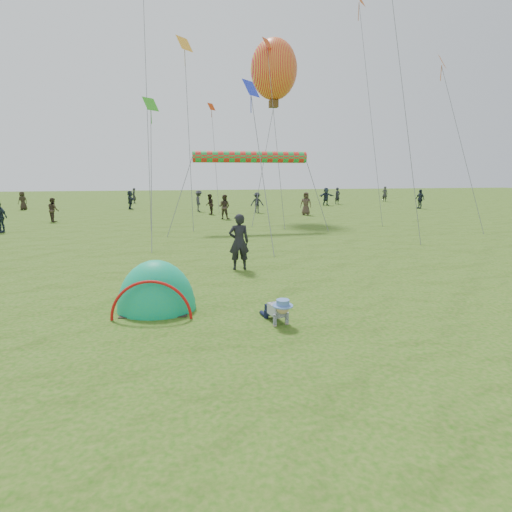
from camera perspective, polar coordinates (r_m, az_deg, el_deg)
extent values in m
plane|color=#1C5409|center=(9.47, 4.36, -8.34)|extent=(140.00, 140.00, 0.00)
ellipsoid|color=#00A594|center=(10.09, -13.94, -7.38)|extent=(2.07, 1.79, 2.44)
imported|color=black|center=(13.55, -2.45, 2.02)|extent=(0.70, 0.46, 1.91)
imported|color=#28282D|center=(45.86, -17.05, 8.25)|extent=(0.44, 0.63, 1.64)
imported|color=#3D3025|center=(30.26, -26.97, 5.90)|extent=(0.94, 0.99, 1.62)
imported|color=#252D3D|center=(40.18, 22.37, 7.54)|extent=(0.59, 1.09, 1.76)
imported|color=#21232A|center=(33.30, 0.15, 7.64)|extent=(1.14, 0.72, 1.67)
imported|color=#44342A|center=(31.70, 7.14, 7.44)|extent=(1.04, 0.92, 1.78)
imported|color=#232C36|center=(38.43, -17.53, 7.65)|extent=(0.97, 1.62, 1.67)
imported|color=black|center=(43.31, 11.56, 8.42)|extent=(0.74, 0.61, 1.75)
imported|color=#413329|center=(28.79, -4.55, 7.01)|extent=(1.05, 0.97, 1.74)
imported|color=#24313F|center=(26.33, -32.78, 4.73)|extent=(1.09, 0.88, 1.74)
imported|color=#313237|center=(34.78, -8.16, 7.80)|extent=(0.68, 1.17, 1.79)
imported|color=black|center=(41.53, -30.37, 6.83)|extent=(0.92, 0.94, 1.63)
imported|color=#242F41|center=(41.52, 9.97, 8.37)|extent=(1.73, 0.80, 1.79)
imported|color=#2E2D31|center=(48.80, 17.92, 8.43)|extent=(0.71, 0.75, 1.73)
imported|color=black|center=(32.02, -6.64, 7.34)|extent=(0.71, 0.86, 1.62)
cylinder|color=red|center=(23.19, -0.81, 13.96)|extent=(6.47, 0.64, 0.64)
plane|color=#E05D14|center=(29.35, 25.04, 23.89)|extent=(0.95, 0.95, 0.77)
plane|color=#2030DA|center=(20.69, -0.73, 22.85)|extent=(0.95, 0.95, 0.78)
plane|color=#C6380A|center=(37.99, -6.39, 20.44)|extent=(0.77, 0.77, 0.63)
plane|color=#D24515|center=(29.30, 1.61, 28.15)|extent=(0.80, 0.80, 0.65)
plane|color=#FEAD2B|center=(28.75, -10.19, 27.69)|extent=(1.09, 1.09, 0.89)
plane|color=green|center=(21.98, -14.84, 20.24)|extent=(0.80, 0.80, 0.66)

